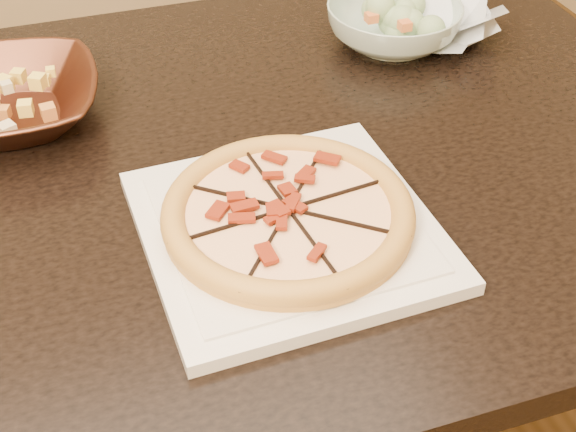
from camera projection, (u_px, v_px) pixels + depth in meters
name	position (u px, v px, depth m)	size (l,w,h in m)	color
dining_table	(185.00, 221.00, 1.11)	(1.49, 0.98, 0.75)	black
plate	(288.00, 229.00, 0.93)	(0.33, 0.33, 0.02)	silver
pizza	(288.00, 213.00, 0.92)	(0.29, 0.29, 0.03)	#B47F31
bronze_bowl	(6.00, 102.00, 1.10)	(0.26, 0.26, 0.06)	#522A1B
salad_bowl	(393.00, 24.00, 1.28)	(0.21, 0.21, 0.07)	#ABC4B5
cling_film	(456.00, 26.00, 1.29)	(0.15, 0.12, 0.05)	silver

